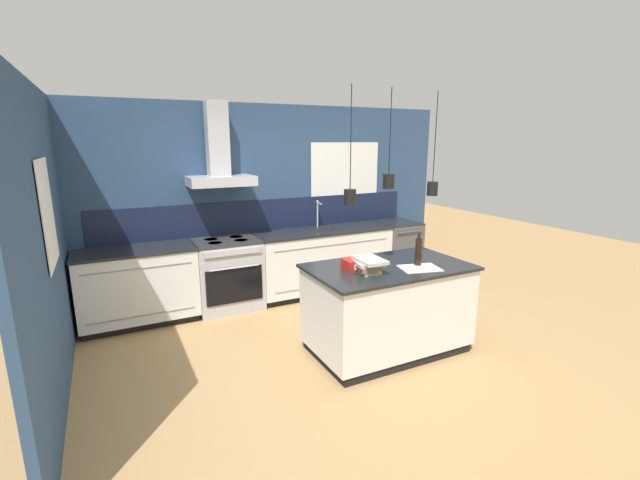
% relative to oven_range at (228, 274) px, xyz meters
% --- Properties ---
extents(ground_plane, '(16.00, 16.00, 0.00)m').
position_rel_oven_range_xyz_m(ground_plane, '(0.65, -1.69, -0.46)').
color(ground_plane, tan).
rests_on(ground_plane, ground).
extents(wall_back, '(5.60, 2.34, 2.60)m').
position_rel_oven_range_xyz_m(wall_back, '(0.62, 0.31, 0.90)').
color(wall_back, navy).
rests_on(wall_back, ground_plane).
extents(wall_left, '(0.08, 3.80, 2.60)m').
position_rel_oven_range_xyz_m(wall_left, '(-1.78, -0.99, 0.85)').
color(wall_left, navy).
rests_on(wall_left, ground_plane).
extents(counter_run_left, '(1.32, 0.64, 0.91)m').
position_rel_oven_range_xyz_m(counter_run_left, '(-1.06, 0.01, 0.01)').
color(counter_run_left, black).
rests_on(counter_run_left, ground_plane).
extents(counter_run_sink, '(1.96, 0.64, 1.30)m').
position_rel_oven_range_xyz_m(counter_run_sink, '(1.38, 0.01, 0.01)').
color(counter_run_sink, black).
rests_on(counter_run_sink, ground_plane).
extents(oven_range, '(0.81, 0.66, 0.91)m').
position_rel_oven_range_xyz_m(oven_range, '(0.00, 0.00, 0.00)').
color(oven_range, '#B5B5BA').
rests_on(oven_range, ground_plane).
extents(dishwasher, '(0.59, 0.65, 0.91)m').
position_rel_oven_range_xyz_m(dishwasher, '(2.65, 0.00, 0.00)').
color(dishwasher, '#4C4C51').
rests_on(dishwasher, ground_plane).
extents(kitchen_island, '(1.61, 0.95, 0.91)m').
position_rel_oven_range_xyz_m(kitchen_island, '(1.16, -1.87, 0.00)').
color(kitchen_island, black).
rests_on(kitchen_island, ground_plane).
extents(bottle_on_island, '(0.07, 0.07, 0.34)m').
position_rel_oven_range_xyz_m(bottle_on_island, '(1.42, -1.99, 0.60)').
color(bottle_on_island, black).
rests_on(bottle_on_island, kitchen_island).
extents(book_stack, '(0.29, 0.35, 0.14)m').
position_rel_oven_range_xyz_m(book_stack, '(0.85, -1.96, 0.53)').
color(book_stack, beige).
rests_on(book_stack, kitchen_island).
extents(red_supply_box, '(0.22, 0.19, 0.11)m').
position_rel_oven_range_xyz_m(red_supply_box, '(0.78, -1.83, 0.51)').
color(red_supply_box, red).
rests_on(red_supply_box, kitchen_island).
extents(paper_pile, '(0.43, 0.37, 0.01)m').
position_rel_oven_range_xyz_m(paper_pile, '(1.37, -2.08, 0.46)').
color(paper_pile, silver).
rests_on(paper_pile, kitchen_island).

